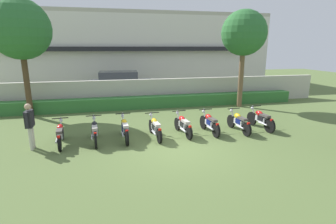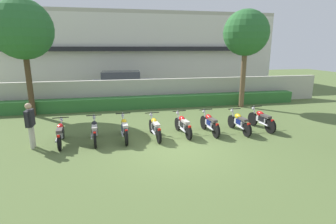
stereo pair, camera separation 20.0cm
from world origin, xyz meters
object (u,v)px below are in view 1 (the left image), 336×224
motorcycle_in_row_2 (125,129)px  motorcycle_in_row_7 (261,119)px  motorcycle_in_row_1 (95,131)px  motorcycle_in_row_0 (60,134)px  tree_far_side (244,34)px  motorcycle_in_row_5 (210,123)px  tree_near_inspector (20,30)px  parked_car (121,84)px  motorcycle_in_row_4 (183,125)px  inspector_person (30,122)px  motorcycle_in_row_3 (155,127)px  motorcycle_in_row_6 (239,122)px

motorcycle_in_row_2 → motorcycle_in_row_7: bearing=-91.7°
motorcycle_in_row_2 → motorcycle_in_row_1: bearing=89.6°
motorcycle_in_row_0 → motorcycle_in_row_2: (2.40, 0.05, 0.02)m
tree_far_side → motorcycle_in_row_5: (-3.74, -4.45, -3.91)m
tree_near_inspector → motorcycle_in_row_5: 10.34m
parked_car → motorcycle_in_row_7: (5.69, -9.23, -0.48)m
motorcycle_in_row_1 → tree_far_side: bearing=-65.5°
motorcycle_in_row_2 → motorcycle_in_row_4: (2.43, 0.09, -0.02)m
motorcycle_in_row_7 → inspector_person: 9.43m
parked_car → tree_far_side: tree_far_side is taller
parked_car → motorcycle_in_row_5: (3.23, -9.28, -0.49)m
motorcycle_in_row_7 → motorcycle_in_row_3: bearing=84.5°
motorcycle_in_row_5 → motorcycle_in_row_1: bearing=86.7°
motorcycle_in_row_1 → tree_near_inspector: bearing=32.3°
motorcycle_in_row_5 → motorcycle_in_row_6: bearing=-99.0°
tree_far_side → motorcycle_in_row_6: 6.49m
motorcycle_in_row_7 → motorcycle_in_row_1: bearing=84.2°
motorcycle_in_row_7 → tree_far_side: bearing=-23.0°
motorcycle_in_row_0 → motorcycle_in_row_6: (7.30, -0.02, 0.01)m
motorcycle_in_row_4 → inspector_person: 5.81m
tree_far_side → parked_car: bearing=145.3°
motorcycle_in_row_4 → motorcycle_in_row_5: motorcycle_in_row_5 is taller
motorcycle_in_row_1 → motorcycle_in_row_6: bearing=-93.9°
motorcycle_in_row_0 → motorcycle_in_row_4: (4.83, 0.14, -0.00)m
motorcycle_in_row_3 → motorcycle_in_row_6: motorcycle_in_row_6 is taller
motorcycle_in_row_2 → motorcycle_in_row_3: (1.21, -0.03, -0.02)m
motorcycle_in_row_1 → motorcycle_in_row_7: motorcycle_in_row_7 is taller
motorcycle_in_row_3 → motorcycle_in_row_7: motorcycle_in_row_7 is taller
tree_near_inspector → motorcycle_in_row_2: size_ratio=3.04×
motorcycle_in_row_6 → motorcycle_in_row_7: (1.15, 0.15, 0.01)m
motorcycle_in_row_3 → motorcycle_in_row_7: 4.85m
motorcycle_in_row_4 → motorcycle_in_row_7: (3.63, -0.00, 0.02)m
tree_far_side → motorcycle_in_row_4: bearing=-138.1°
tree_near_inspector → motorcycle_in_row_0: tree_near_inspector is taller
tree_near_inspector → motorcycle_in_row_4: bearing=-33.7°
motorcycle_in_row_7 → motorcycle_in_row_5: bearing=84.3°
tree_far_side → motorcycle_in_row_6: size_ratio=3.08×
tree_near_inspector → inspector_person: tree_near_inspector is taller
motorcycle_in_row_7 → motorcycle_in_row_4: bearing=83.2°
tree_near_inspector → motorcycle_in_row_7: bearing=-23.8°
motorcycle_in_row_6 → inspector_person: size_ratio=1.11×
parked_car → tree_far_side: bearing=-32.1°
motorcycle_in_row_3 → motorcycle_in_row_5: 2.39m
tree_near_inspector → motorcycle_in_row_7: tree_near_inspector is taller
tree_far_side → motorcycle_in_row_0: bearing=-155.0°
motorcycle_in_row_0 → motorcycle_in_row_6: 7.30m
motorcycle_in_row_2 → tree_near_inspector: bearing=41.6°
motorcycle_in_row_1 → motorcycle_in_row_7: 7.21m
motorcycle_in_row_1 → motorcycle_in_row_5: 4.75m
tree_near_inspector → motorcycle_in_row_2: tree_near_inspector is taller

